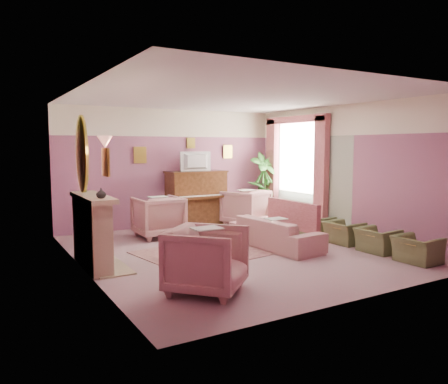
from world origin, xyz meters
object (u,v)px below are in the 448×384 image
floral_armchair_right (246,205)px  olive_chair_a (417,245)px  olive_chair_d (316,223)px  sofa (276,227)px  piano (196,199)px  floral_armchair_front (207,256)px  side_table (262,206)px  floral_armchair_left (158,214)px  olive_chair_c (344,229)px  olive_chair_b (377,236)px  coffee_table (206,240)px  television (197,160)px

floral_armchair_right → olive_chair_a: floral_armchair_right is taller
olive_chair_d → sofa: bearing=-163.2°
piano → floral_armchair_front: size_ratio=1.45×
floral_armchair_right → side_table: (0.82, 0.49, -0.13)m
floral_armchair_left → side_table: bearing=13.1°
floral_armchair_front → olive_chair_c: size_ratio=1.42×
olive_chair_a → olive_chair_b: bearing=90.0°
sofa → floral_armchair_front: size_ratio=2.02×
floral_armchair_front → olive_chair_a: floral_armchair_front is taller
piano → side_table: size_ratio=2.00×
coffee_table → television: bearing=66.7°
television → sofa: 3.08m
olive_chair_b → olive_chair_d: same height
sofa → side_table: size_ratio=2.78×
floral_armchair_front → olive_chair_a: 3.73m
television → sofa: television is taller
coffee_table → olive_chair_c: (2.70, -0.71, 0.07)m
television → side_table: bearing=-0.3°
coffee_table → olive_chair_c: size_ratio=1.47×
floral_armchair_right → olive_chair_a: 4.40m
olive_chair_b → piano: bearing=111.6°
olive_chair_a → floral_armchair_front: bearing=173.1°
television → olive_chair_b: bearing=-68.1°
olive_chair_a → side_table: 4.86m
olive_chair_b → coffee_table: bearing=150.5°
olive_chair_d → television: bearing=124.0°
piano → olive_chair_b: (1.62, -4.09, -0.36)m
television → coffee_table: bearing=-113.3°
television → olive_chair_a: size_ratio=1.18×
sofa → piano: bearing=94.9°
piano → olive_chair_d: size_ratio=2.06×
floral_armchair_front → olive_chair_c: bearing=17.9°
floral_armchair_right → television: bearing=154.8°
olive_chair_c → side_table: (0.27, 3.21, 0.06)m
olive_chair_a → olive_chair_d: (0.00, 2.46, 0.00)m
olive_chair_c → floral_armchair_left: bearing=139.9°
coffee_table → olive_chair_d: 2.71m
television → coffee_table: television is taller
piano → floral_armchair_front: 4.92m
sofa → floral_armchair_left: bearing=127.0°
side_table → sofa: bearing=-120.3°
floral_armchair_right → floral_armchair_front: (-3.14, -3.91, 0.00)m
coffee_table → sofa: sofa is taller
side_table → olive_chair_d: bearing=-96.4°
piano → floral_armchair_right: (1.07, -0.55, -0.17)m
sofa → floral_armchair_right: 2.46m
olive_chair_d → olive_chair_b: bearing=-90.0°
olive_chair_a → olive_chair_b: (0.00, 0.82, 0.00)m
olive_chair_c → side_table: size_ratio=0.97×
floral_armchair_right → olive_chair_c: size_ratio=1.42×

